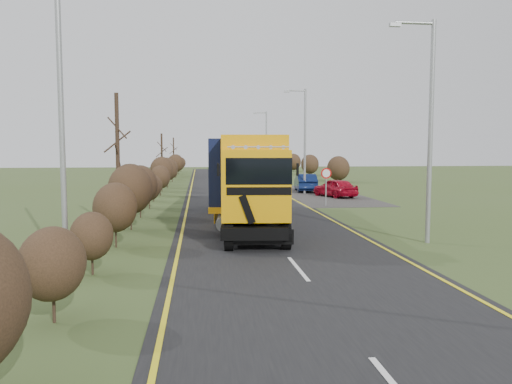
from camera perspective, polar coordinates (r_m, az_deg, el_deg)
The scene contains 14 objects.
ground at distance 19.12m, azimuth 2.46°, elevation -5.95°, with size 160.00×160.00×0.00m, color #3C4F21.
road at distance 28.92m, azimuth -0.62°, elevation -2.19°, with size 8.00×120.00×0.02m, color black.
layby at distance 39.84m, azimuth 7.24°, elevation -0.25°, with size 6.00×18.00×0.02m, color #2A2826.
lane_markings at distance 28.62m, azimuth -0.56°, elevation -2.23°, with size 7.52×116.00×0.01m.
hedgerow at distance 26.69m, azimuth -13.06°, elevation 0.54°, with size 2.24×102.04×6.05m.
lorry at distance 24.33m, azimuth -1.64°, elevation 1.96°, with size 3.45×14.97×4.13m.
car_red_hatchback at distance 37.76m, azimuth 9.04°, elevation 0.46°, with size 1.62×4.03×1.37m, color #A2081B.
car_blue_sedan at distance 42.24m, azimuth 5.68°, elevation 1.05°, with size 1.57×4.50×1.48m, color #0B173D.
streetlight_near at distance 20.12m, azimuth 19.09°, elevation 7.53°, with size 1.80×0.18×8.41m.
streetlight_mid at distance 40.07m, azimuth 5.48°, elevation 6.31°, with size 1.78×0.18×8.32m.
streetlight_far at distance 64.90m, azimuth 1.10°, elevation 5.84°, with size 1.79×0.18×8.36m.
left_pole at distance 15.48m, azimuth -21.42°, elevation 9.88°, with size 0.16×0.16×10.08m, color gray.
speed_sign at distance 31.49m, azimuth 8.01°, elevation 1.43°, with size 0.67×0.10×2.42m.
warning_board at distance 43.63m, azimuth 3.22°, elevation 1.89°, with size 0.79×0.11×2.06m.
Camera 1 is at (-2.92, -18.54, 3.63)m, focal length 35.00 mm.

